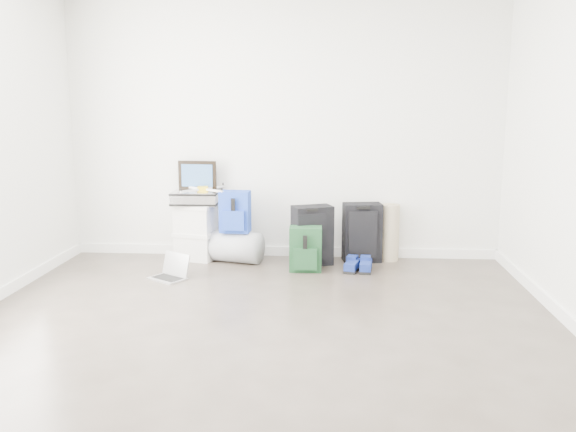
# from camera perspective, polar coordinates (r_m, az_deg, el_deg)

# --- Properties ---
(ground) EXTENTS (5.00, 5.00, 0.00)m
(ground) POSITION_cam_1_polar(r_m,az_deg,el_deg) (4.19, -3.10, -12.12)
(ground) COLOR #39322A
(ground) RESTS_ON ground
(room_envelope) EXTENTS (4.52, 5.02, 2.71)m
(room_envelope) POSITION_cam_1_polar(r_m,az_deg,el_deg) (3.89, -3.33, 12.10)
(room_envelope) COLOR white
(room_envelope) RESTS_ON ground
(boxes_stack) EXTENTS (0.48, 0.43, 0.58)m
(boxes_stack) POSITION_cam_1_polar(r_m,az_deg,el_deg) (6.42, -8.54, -1.44)
(boxes_stack) COLOR silver
(boxes_stack) RESTS_ON ground
(briefcase) EXTENTS (0.47, 0.35, 0.13)m
(briefcase) POSITION_cam_1_polar(r_m,az_deg,el_deg) (6.36, -8.62, 1.71)
(briefcase) COLOR #B2B2B7
(briefcase) RESTS_ON boxes_stack
(painting) EXTENTS (0.41, 0.07, 0.30)m
(painting) POSITION_cam_1_polar(r_m,az_deg,el_deg) (6.42, -8.49, 3.78)
(painting) COLOR black
(painting) RESTS_ON briefcase
(drone) EXTENTS (0.49, 0.49, 0.05)m
(drone) POSITION_cam_1_polar(r_m,az_deg,el_deg) (6.31, -7.98, 2.52)
(drone) COLOR yellow
(drone) RESTS_ON briefcase
(duffel_bag) EXTENTS (0.59, 0.45, 0.32)m
(duffel_bag) POSITION_cam_1_polar(r_m,az_deg,el_deg) (6.28, -4.89, -2.88)
(duffel_bag) COLOR #9CA0A4
(duffel_bag) RESTS_ON ground
(blue_backpack) EXTENTS (0.31, 0.23, 0.42)m
(blue_backpack) POSITION_cam_1_polar(r_m,az_deg,el_deg) (6.18, -4.99, 0.33)
(blue_backpack) COLOR #1B4AB4
(blue_backpack) RESTS_ON duffel_bag
(large_suitcase) EXTENTS (0.44, 0.37, 0.60)m
(large_suitcase) POSITION_cam_1_polar(r_m,az_deg,el_deg) (6.12, 2.27, -1.84)
(large_suitcase) COLOR black
(large_suitcase) RESTS_ON ground
(green_backpack) EXTENTS (0.31, 0.23, 0.44)m
(green_backpack) POSITION_cam_1_polar(r_m,az_deg,el_deg) (5.92, 1.65, -3.19)
(green_backpack) COLOR #14391A
(green_backpack) RESTS_ON ground
(carry_on) EXTENTS (0.41, 0.30, 0.60)m
(carry_on) POSITION_cam_1_polar(r_m,az_deg,el_deg) (6.30, 6.94, -1.55)
(carry_on) COLOR black
(carry_on) RESTS_ON ground
(shoes) EXTENTS (0.29, 0.31, 0.10)m
(shoes) POSITION_cam_1_polar(r_m,az_deg,el_deg) (5.99, 6.67, -4.69)
(shoes) COLOR black
(shoes) RESTS_ON ground
(rolled_rug) EXTENTS (0.19, 0.19, 0.59)m
(rolled_rug) POSITION_cam_1_polar(r_m,az_deg,el_deg) (6.39, 9.50, -1.53)
(rolled_rug) COLOR tan
(rolled_rug) RESTS_ON ground
(laptop) EXTENTS (0.40, 0.37, 0.23)m
(laptop) POSITION_cam_1_polar(r_m,az_deg,el_deg) (5.81, -10.90, -5.22)
(laptop) COLOR silver
(laptop) RESTS_ON ground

